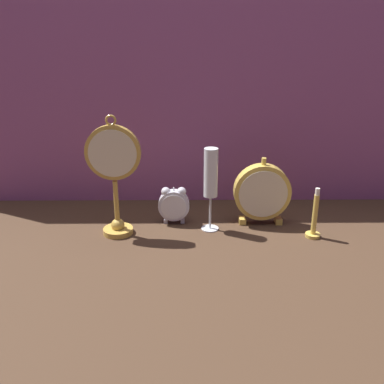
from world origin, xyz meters
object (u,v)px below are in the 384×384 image
object	(u,v)px
pocket_watch_on_stand	(114,175)
champagne_flute	(211,178)
mantel_clock_silver	(262,192)
brass_candlestick	(314,221)
alarm_clock_twin_bell	(174,204)

from	to	relation	value
pocket_watch_on_stand	champagne_flute	size ratio (longest dim) A/B	1.40
pocket_watch_on_stand	mantel_clock_silver	xyz separation A→B (m)	(0.42, 0.06, -0.08)
mantel_clock_silver	brass_candlestick	world-z (taller)	mantel_clock_silver
brass_candlestick	pocket_watch_on_stand	bearing A→B (deg)	177.28
alarm_clock_twin_bell	brass_candlestick	xyz separation A→B (m)	(0.40, -0.10, -0.01)
pocket_watch_on_stand	alarm_clock_twin_bell	size ratio (longest dim) A/B	2.98
brass_candlestick	alarm_clock_twin_bell	bearing A→B (deg)	166.40
pocket_watch_on_stand	brass_candlestick	world-z (taller)	pocket_watch_on_stand
alarm_clock_twin_bell	brass_candlestick	distance (m)	0.41
alarm_clock_twin_bell	mantel_clock_silver	world-z (taller)	mantel_clock_silver
champagne_flute	mantel_clock_silver	bearing A→B (deg)	13.58
pocket_watch_on_stand	alarm_clock_twin_bell	bearing A→B (deg)	23.57
alarm_clock_twin_bell	champagne_flute	bearing A→B (deg)	-21.54
alarm_clock_twin_bell	champagne_flute	size ratio (longest dim) A/B	0.47
pocket_watch_on_stand	alarm_clock_twin_bell	xyz separation A→B (m)	(0.16, 0.07, -0.11)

